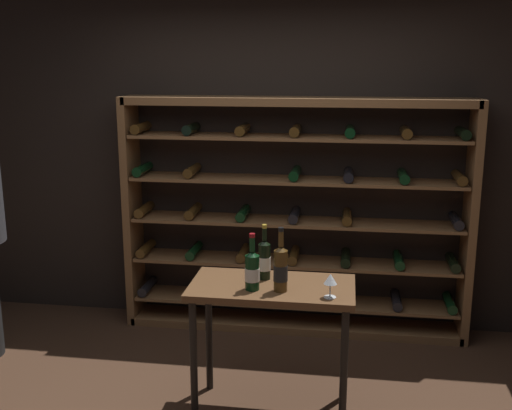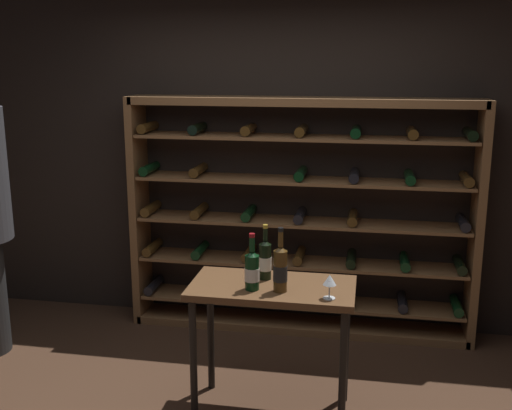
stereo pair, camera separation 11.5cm
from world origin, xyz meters
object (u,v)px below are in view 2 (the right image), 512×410
at_px(wine_bottle_gold_foil, 280,269).
at_px(tasting_table, 272,304).
at_px(wine_rack, 301,218).
at_px(wine_bottle_black_capsule, 265,259).
at_px(wine_bottle_green_slim, 252,270).
at_px(wine_glass_stemmed_left, 330,281).

bearing_deg(wine_bottle_gold_foil, tasting_table, 122.58).
bearing_deg(wine_rack, wine_bottle_gold_foil, -88.67).
distance_m(wine_rack, wine_bottle_black_capsule, 1.14).
relative_size(wine_bottle_green_slim, wine_glass_stemmed_left, 2.40).
relative_size(tasting_table, wine_bottle_gold_foil, 2.57).
height_order(tasting_table, wine_glass_stemmed_left, wine_glass_stemmed_left).
relative_size(wine_rack, wine_bottle_gold_foil, 7.11).
distance_m(wine_bottle_gold_foil, wine_bottle_green_slim, 0.16).
bearing_deg(wine_bottle_green_slim, wine_bottle_black_capsule, 76.42).
xyz_separation_m(wine_rack, wine_bottle_gold_foil, (0.03, -1.32, 0.04)).
xyz_separation_m(wine_bottle_gold_foil, wine_glass_stemmed_left, (0.28, -0.06, -0.03)).
height_order(wine_rack, tasting_table, wine_rack).
height_order(wine_bottle_black_capsule, wine_glass_stemmed_left, wine_bottle_black_capsule).
distance_m(tasting_table, wine_glass_stemmed_left, 0.43).
bearing_deg(wine_glass_stemmed_left, wine_rack, 102.81).
height_order(wine_rack, wine_glass_stemmed_left, wine_rack).
distance_m(wine_bottle_black_capsule, wine_bottle_green_slim, 0.19).
height_order(tasting_table, wine_bottle_green_slim, wine_bottle_green_slim).
relative_size(tasting_table, wine_glass_stemmed_left, 6.94).
bearing_deg(wine_glass_stemmed_left, wine_bottle_black_capsule, 148.35).
xyz_separation_m(wine_bottle_green_slim, wine_glass_stemmed_left, (0.45, -0.06, -0.02)).
xyz_separation_m(wine_bottle_black_capsule, wine_bottle_green_slim, (-0.04, -0.19, -0.01)).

